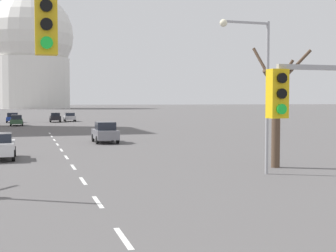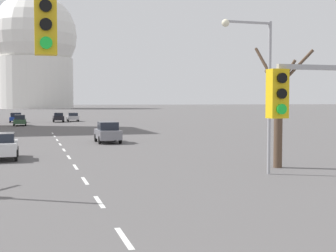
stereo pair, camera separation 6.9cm
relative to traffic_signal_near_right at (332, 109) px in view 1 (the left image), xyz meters
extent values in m
cube|color=silver|center=(-3.62, 3.56, -3.37)|extent=(0.16, 2.00, 0.01)
cube|color=silver|center=(-3.62, 8.06, -3.37)|extent=(0.16, 2.00, 0.01)
cube|color=silver|center=(-3.62, 12.56, -3.37)|extent=(0.16, 2.00, 0.01)
cube|color=silver|center=(-3.62, 17.06, -3.37)|extent=(0.16, 2.00, 0.01)
cube|color=silver|center=(-3.62, 21.56, -3.37)|extent=(0.16, 2.00, 0.01)
cube|color=silver|center=(-3.62, 26.06, -3.37)|extent=(0.16, 2.00, 0.01)
cube|color=silver|center=(-3.62, 30.56, -3.37)|extent=(0.16, 2.00, 0.01)
cube|color=silver|center=(-3.62, 35.06, -3.37)|extent=(0.16, 2.00, 0.01)
cube|color=silver|center=(-3.62, 39.56, -3.37)|extent=(0.16, 2.00, 0.01)
cube|color=silver|center=(-3.62, 44.06, -3.37)|extent=(0.16, 2.00, 0.01)
cube|color=gold|center=(-5.63, -0.08, 1.41)|extent=(0.36, 0.28, 0.96)
cylinder|color=black|center=(-5.63, -0.25, 1.71)|extent=(0.20, 0.06, 0.20)
cylinder|color=black|center=(-5.63, -0.25, 1.41)|extent=(0.20, 0.06, 0.20)
cylinder|color=green|center=(-5.63, -0.25, 1.11)|extent=(0.20, 0.06, 0.20)
cube|color=#9E9EA3|center=(-0.27, 0.01, 0.83)|extent=(1.96, 0.10, 0.10)
cube|color=yellow|center=(-1.25, 0.01, 0.30)|extent=(0.36, 0.28, 0.96)
cylinder|color=black|center=(-1.25, -0.16, 0.60)|extent=(0.20, 0.06, 0.20)
cylinder|color=black|center=(-1.25, -0.16, 0.30)|extent=(0.20, 0.06, 0.20)
cylinder|color=green|center=(-1.25, -0.16, 0.01)|extent=(0.20, 0.06, 0.20)
cylinder|color=#9E9EA3|center=(5.11, 11.97, 0.28)|extent=(0.16, 0.16, 7.31)
cube|color=#9E9EA3|center=(3.96, 11.97, 3.83)|extent=(2.30, 0.10, 0.10)
sphere|color=#F2EAC6|center=(2.81, 11.97, 3.75)|extent=(0.36, 0.36, 0.36)
cube|color=navy|center=(-8.16, 71.47, -2.74)|extent=(1.88, 4.20, 0.57)
cube|color=#1E232D|center=(-8.16, 71.26, -2.11)|extent=(1.60, 2.02, 0.68)
cylinder|color=black|center=(-9.05, 72.77, -3.02)|extent=(0.18, 0.71, 0.71)
cylinder|color=black|center=(-7.27, 72.77, -3.02)|extent=(0.18, 0.71, 0.71)
cylinder|color=black|center=(-9.05, 70.17, -3.02)|extent=(0.18, 0.71, 0.71)
cylinder|color=black|center=(-7.27, 70.17, -3.02)|extent=(0.18, 0.71, 0.71)
cube|color=slate|center=(0.35, 31.08, -2.66)|extent=(1.80, 3.94, 0.76)
cube|color=#1E232D|center=(0.35, 30.88, -1.95)|extent=(1.53, 1.89, 0.67)
cylinder|color=black|center=(-0.50, 32.30, -3.04)|extent=(0.18, 0.67, 0.67)
cylinder|color=black|center=(1.20, 32.30, -3.04)|extent=(0.18, 0.67, 0.67)
cylinder|color=black|center=(-0.50, 29.86, -3.04)|extent=(0.18, 0.67, 0.67)
cylinder|color=black|center=(1.20, 29.86, -3.04)|extent=(0.18, 0.67, 0.67)
cube|color=#B7B7BC|center=(1.06, 73.28, -2.73)|extent=(1.78, 4.06, 0.61)
cube|color=#1E232D|center=(1.06, 73.08, -2.16)|extent=(1.51, 1.95, 0.54)
cylinder|color=black|center=(0.22, 74.54, -3.03)|extent=(0.18, 0.70, 0.70)
cylinder|color=black|center=(1.90, 74.54, -3.03)|extent=(0.18, 0.70, 0.70)
cylinder|color=black|center=(0.22, 72.02, -3.03)|extent=(0.18, 0.70, 0.70)
cylinder|color=black|center=(1.90, 72.02, -3.03)|extent=(0.18, 0.70, 0.70)
cylinder|color=black|center=(-6.75, 22.86, -3.04)|extent=(0.18, 0.67, 0.67)
cylinder|color=black|center=(-6.75, 20.50, -3.04)|extent=(0.18, 0.67, 0.67)
cube|color=#2D4C33|center=(-7.36, 61.69, -2.77)|extent=(1.67, 4.48, 0.61)
cube|color=#1E232D|center=(-7.36, 61.47, -2.15)|extent=(1.42, 2.15, 0.62)
cylinder|color=black|center=(-8.15, 63.08, -3.08)|extent=(0.18, 0.60, 0.60)
cylinder|color=black|center=(-6.57, 63.08, -3.08)|extent=(0.18, 0.60, 0.60)
cylinder|color=black|center=(-8.15, 60.30, -3.08)|extent=(0.18, 0.60, 0.60)
cylinder|color=black|center=(-6.57, 60.30, -3.08)|extent=(0.18, 0.60, 0.60)
cube|color=black|center=(-1.48, 71.14, -2.69)|extent=(1.66, 3.83, 0.67)
cube|color=#1E232D|center=(-1.48, 70.95, -2.09)|extent=(1.41, 1.84, 0.53)
cylinder|color=black|center=(-2.25, 72.33, -3.02)|extent=(0.18, 0.71, 0.71)
cylinder|color=black|center=(-0.70, 72.33, -3.02)|extent=(0.18, 0.71, 0.71)
cylinder|color=black|center=(-2.25, 69.95, -3.02)|extent=(0.18, 0.71, 0.71)
cylinder|color=black|center=(-0.70, 69.95, -3.02)|extent=(0.18, 0.71, 0.71)
cylinder|color=brown|center=(6.66, 13.83, -0.83)|extent=(0.45, 0.45, 5.10)
cylinder|color=brown|center=(6.98, 13.54, 1.58)|extent=(0.78, 0.73, 1.49)
cylinder|color=brown|center=(6.71, 14.67, 1.20)|extent=(0.25, 1.82, 2.10)
cylinder|color=brown|center=(6.10, 13.53, 1.22)|extent=(1.20, 0.81, 1.10)
cylinder|color=brown|center=(6.27, 14.41, 1.89)|extent=(0.89, 1.32, 2.34)
cylinder|color=brown|center=(7.39, 13.37, 1.86)|extent=(1.54, 1.13, 1.96)
cylinder|color=silver|center=(-3.62, 214.36, 8.01)|extent=(34.16, 34.16, 22.77)
sphere|color=silver|center=(-3.62, 214.36, 29.83)|extent=(37.95, 37.95, 37.95)
camera|label=1|loc=(-5.95, -8.14, 0.17)|focal=50.00mm
camera|label=2|loc=(-5.89, -8.16, 0.17)|focal=50.00mm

